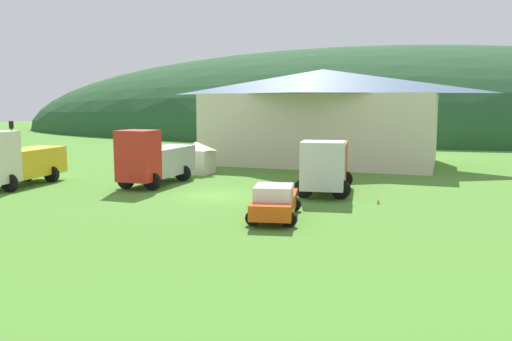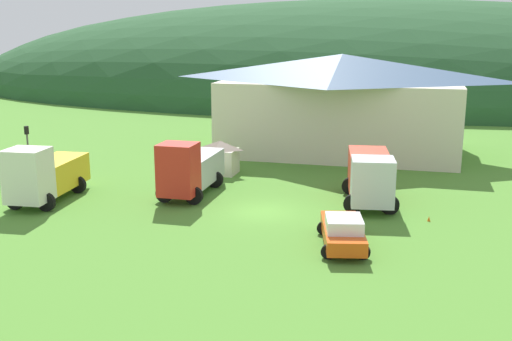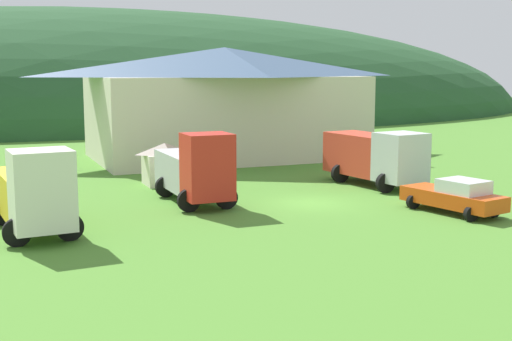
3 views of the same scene
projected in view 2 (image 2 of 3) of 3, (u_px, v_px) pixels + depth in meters
ground_plane at (262, 211)px, 35.64m from camera, size 200.00×200.00×0.00m
forested_hill_backdrop at (362, 94)px, 97.21m from camera, size 136.96×60.00×29.24m
depot_building at (341, 102)px, 51.64m from camera, size 20.80×12.35×8.29m
play_shed_cream at (220, 157)px, 44.49m from camera, size 2.54×2.21×2.45m
heavy_rig_striped at (44, 174)px, 37.17m from camera, size 3.42×6.90×3.68m
crane_truck_red at (189, 169)px, 38.62m from camera, size 3.03×6.79×3.71m
tow_truck_silver at (370, 175)px, 36.80m from camera, size 3.74×6.99×3.25m
service_pickup_orange at (343, 231)px, 29.70m from camera, size 2.97×5.30×1.66m
traffic_light_west at (28, 149)px, 40.77m from camera, size 0.20×0.32×4.09m
traffic_cone_near_pickup at (429, 221)px, 33.86m from camera, size 0.36×0.36×0.57m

